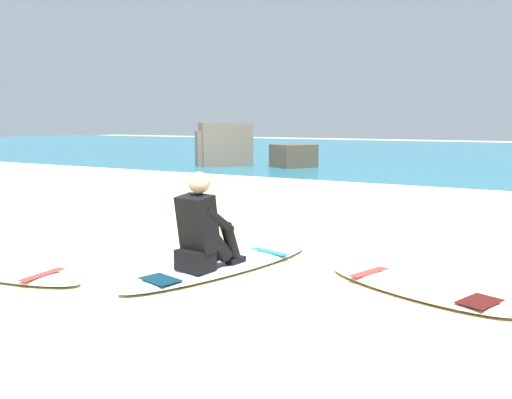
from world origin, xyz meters
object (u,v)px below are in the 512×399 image
object	(u,v)px
surfboard_main	(223,267)
surfer_seated	(203,231)
surfboard_spare_near	(1,271)
surfboard_spare_far	(416,289)

from	to	relation	value
surfboard_main	surfer_seated	size ratio (longest dim) A/B	2.63
surfboard_main	surfboard_spare_near	distance (m)	2.19
surfboard_main	surfboard_spare_far	distance (m)	1.88
surfboard_spare_near	surfboard_spare_far	world-z (taller)	same
surfboard_spare_near	surfboard_main	bearing A→B (deg)	33.61
surfboard_main	surfboard_spare_near	xyz separation A→B (m)	(-1.82, -1.21, 0.00)
surfboard_spare_near	surfboard_spare_far	distance (m)	3.96
surfboard_main	surfboard_spare_far	bearing A→B (deg)	7.26
surfboard_spare_near	surfboard_spare_far	bearing A→B (deg)	21.46
surfboard_main	surfboard_spare_far	size ratio (longest dim) A/B	1.31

